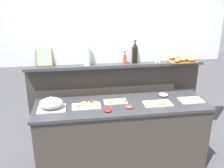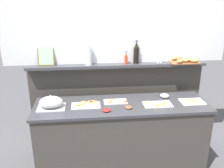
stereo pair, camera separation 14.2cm
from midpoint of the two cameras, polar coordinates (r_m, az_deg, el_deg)
name	(u,v)px [view 1 (the left image)]	position (r m, az deg, el deg)	size (l,w,h in m)	color
ground_plane	(114,141)	(4.13, -0.47, -12.96)	(12.00, 12.00, 0.00)	#4C4C51
buffet_counter	(122,135)	(3.38, 1.01, -11.80)	(2.23, 0.66, 0.93)	#3D3833
back_ledge_unit	(115,104)	(3.71, -0.30, -4.60)	(2.49, 0.22, 1.34)	#3D3833
upper_wall_panel	(116,16)	(3.41, -0.40, 15.35)	(3.09, 0.08, 1.26)	silver
sandwich_platter_side	(158,103)	(3.19, 9.30, -4.43)	(0.36, 0.20, 0.04)	silver
sandwich_platter_front	(115,101)	(3.20, -0.47, -4.07)	(0.30, 0.16, 0.04)	silver
sandwich_platter_rear	(86,105)	(3.12, -7.22, -4.90)	(0.36, 0.19, 0.04)	silver
cold_cuts_platter	(191,100)	(3.40, 16.65, -3.53)	(0.31, 0.21, 0.02)	white
serving_cloche	(51,104)	(3.09, -15.16, -4.45)	(0.34, 0.24, 0.17)	#B7BABF
glass_bowl_large	(164,95)	(3.44, 10.67, -2.48)	(0.12, 0.12, 0.05)	silver
condiment_bowl_teal	(129,107)	(3.05, 2.71, -5.30)	(0.09, 0.09, 0.03)	brown
condiment_bowl_red	(108,110)	(2.96, -2.35, -6.08)	(0.10, 0.10, 0.03)	red
hot_sauce_bottle	(125,58)	(3.41, 1.78, 5.93)	(0.04, 0.04, 0.18)	red
wine_bottle_dark	(135,53)	(3.45, 4.11, 7.17)	(0.08, 0.08, 0.32)	black
salt_shaker	(156,59)	(3.54, 9.05, 5.63)	(0.03, 0.03, 0.09)	white
pepper_shaker	(159,59)	(3.55, 9.73, 5.64)	(0.03, 0.03, 0.09)	white
bread_basket	(182,59)	(3.67, 14.72, 5.62)	(0.40, 0.32, 0.08)	brown
framed_picture	(44,56)	(3.42, -16.55, 6.14)	(0.22, 0.08, 0.27)	brown
water_carafe	(87,56)	(3.35, -7.01, 6.54)	(0.09, 0.09, 0.27)	silver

